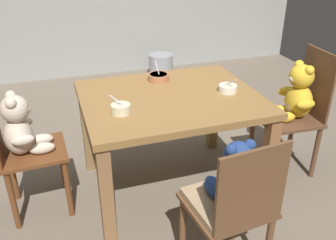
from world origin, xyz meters
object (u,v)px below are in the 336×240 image
(teddy_chair_near_left, at_px, (21,136))
(dining_table, at_px, (170,111))
(porridge_bowl_terracotta_far_center, at_px, (159,77))
(teddy_chair_near_front, at_px, (233,193))
(teddy_chair_near_right, at_px, (297,101))
(porridge_bowl_white_near_right, at_px, (228,88))
(porridge_bowl_cream_near_left, at_px, (121,109))
(metal_pail, at_px, (161,66))

(teddy_chair_near_left, bearing_deg, dining_table, -5.66)
(dining_table, xyz_separation_m, porridge_bowl_terracotta_far_center, (0.01, 0.28, 0.13))
(teddy_chair_near_front, height_order, teddy_chair_near_left, teddy_chair_near_left)
(teddy_chair_near_front, bearing_deg, teddy_chair_near_left, 42.49)
(teddy_chair_near_left, bearing_deg, teddy_chair_near_right, -5.97)
(teddy_chair_near_left, relative_size, porridge_bowl_white_near_right, 6.75)
(porridge_bowl_white_near_right, distance_m, porridge_bowl_terracotta_far_center, 0.50)
(porridge_bowl_terracotta_far_center, bearing_deg, porridge_bowl_white_near_right, -42.64)
(teddy_chair_near_left, bearing_deg, teddy_chair_near_front, -44.39)
(dining_table, height_order, teddy_chair_near_right, teddy_chair_near_right)
(teddy_chair_near_front, distance_m, porridge_bowl_cream_near_left, 0.80)
(porridge_bowl_terracotta_far_center, height_order, metal_pail, porridge_bowl_terracotta_far_center)
(teddy_chair_near_right, xyz_separation_m, porridge_bowl_terracotta_far_center, (-0.93, 0.35, 0.17))
(teddy_chair_near_left, distance_m, porridge_bowl_white_near_right, 1.32)
(teddy_chair_near_right, bearing_deg, teddy_chair_near_left, -0.05)
(teddy_chair_near_left, distance_m, porridge_bowl_terracotta_far_center, 0.98)
(dining_table, height_order, teddy_chair_near_left, teddy_chair_near_left)
(porridge_bowl_white_near_right, height_order, metal_pail, porridge_bowl_white_near_right)
(teddy_chair_near_left, relative_size, porridge_bowl_terracotta_far_center, 5.44)
(dining_table, distance_m, porridge_bowl_white_near_right, 0.40)
(metal_pail, bearing_deg, porridge_bowl_terracotta_far_center, -107.86)
(teddy_chair_near_front, distance_m, teddy_chair_near_right, 1.17)
(teddy_chair_near_right, height_order, teddy_chair_near_left, teddy_chair_near_right)
(teddy_chair_near_right, xyz_separation_m, porridge_bowl_cream_near_left, (-1.29, -0.08, 0.17))
(teddy_chair_near_right, relative_size, porridge_bowl_white_near_right, 7.21)
(metal_pail, bearing_deg, teddy_chair_near_left, -126.25)
(teddy_chair_near_front, relative_size, porridge_bowl_white_near_right, 6.64)
(porridge_bowl_terracotta_far_center, bearing_deg, metal_pail, 72.14)
(teddy_chair_near_right, relative_size, porridge_bowl_terracotta_far_center, 5.81)
(teddy_chair_near_front, height_order, porridge_bowl_terracotta_far_center, teddy_chair_near_front)
(metal_pail, bearing_deg, teddy_chair_near_right, -81.61)
(teddy_chair_near_right, xyz_separation_m, teddy_chair_near_left, (-1.86, 0.11, -0.01))
(porridge_bowl_white_near_right, relative_size, porridge_bowl_cream_near_left, 1.11)
(teddy_chair_near_right, relative_size, teddy_chair_near_left, 1.07)
(porridge_bowl_white_near_right, relative_size, porridge_bowl_terracotta_far_center, 0.81)
(dining_table, relative_size, porridge_bowl_terracotta_far_center, 7.06)
(porridge_bowl_cream_near_left, bearing_deg, metal_pail, 67.27)
(teddy_chair_near_front, xyz_separation_m, porridge_bowl_white_near_right, (0.34, 0.76, 0.20))
(teddy_chair_near_right, distance_m, teddy_chair_near_left, 1.87)
(teddy_chair_near_right, bearing_deg, teddy_chair_near_front, 43.55)
(teddy_chair_near_front, bearing_deg, porridge_bowl_terracotta_far_center, -4.03)
(dining_table, height_order, porridge_bowl_white_near_right, porridge_bowl_white_near_right)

